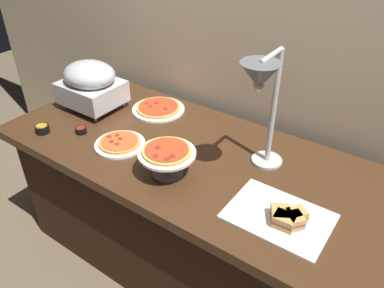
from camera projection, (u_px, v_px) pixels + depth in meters
The scene contains 11 objects.
ground_plane at pixel (188, 257), 2.25m from camera, with size 8.00×8.00×0.00m, color brown.
back_wall at pixel (244, 33), 1.93m from camera, with size 4.40×0.04×2.40m, color #C6B593.
buffet_table at pixel (187, 209), 2.04m from camera, with size 1.90×0.84×0.76m.
chafing_dish at pixel (91, 83), 2.11m from camera, with size 0.32×0.27×0.27m.
heat_lamp at pixel (262, 88), 1.43m from camera, with size 0.15×0.32×0.54m.
pizza_plate_front at pixel (120, 143), 1.86m from camera, with size 0.25×0.25×0.03m.
pizza_plate_center at pixel (158, 108), 2.16m from camera, with size 0.30×0.30×0.03m.
pizza_plate_raised_stand at pixel (167, 155), 1.62m from camera, with size 0.25×0.25×0.14m.
sandwich_platter at pixel (283, 217), 1.43m from camera, with size 0.38×0.28×0.06m.
sauce_cup_near at pixel (81, 130), 1.96m from camera, with size 0.06×0.06×0.03m.
sauce_cup_far at pixel (42, 129), 1.96m from camera, with size 0.07×0.07×0.04m.
Camera 1 is at (0.89, -1.22, 1.80)m, focal length 35.84 mm.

